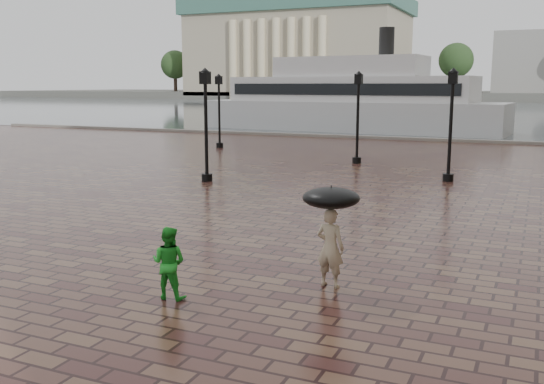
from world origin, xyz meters
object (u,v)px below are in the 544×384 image
Objects in this scene: street_lamps at (363,117)px; adult_pedestrian at (330,248)px; child_pedestrian at (169,263)px; ferry_near at (350,101)px.

street_lamps is 13.78× the size of adult_pedestrian.
child_pedestrian is 0.05× the size of ferry_near.
adult_pedestrian is 41.22m from ferry_near.
street_lamps is at bearing -69.37° from adult_pedestrian.
street_lamps is 18.62m from adult_pedestrian.
street_lamps reaches higher than child_pedestrian.
street_lamps is at bearing -90.41° from child_pedestrian.
child_pedestrian is at bearing 43.18° from adult_pedestrian.
adult_pedestrian is 1.15× the size of child_pedestrian.
child_pedestrian is (1.87, -19.86, -1.65)m from street_lamps.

